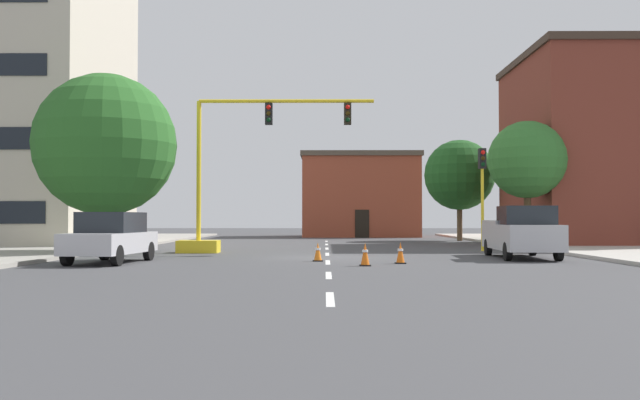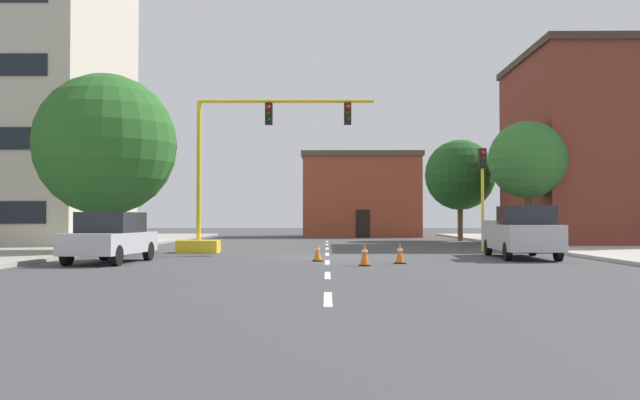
% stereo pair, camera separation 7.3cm
% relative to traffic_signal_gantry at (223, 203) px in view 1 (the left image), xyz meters
% --- Properties ---
extents(ground_plane, '(160.00, 160.00, 0.00)m').
position_rel_traffic_signal_gantry_xyz_m(ground_plane, '(4.62, -3.72, -2.22)').
color(ground_plane, '#424244').
extents(sidewalk_left, '(6.00, 56.00, 0.14)m').
position_rel_traffic_signal_gantry_xyz_m(sidewalk_left, '(-8.23, 4.28, -2.15)').
color(sidewalk_left, '#9E998E').
rests_on(sidewalk_left, ground_plane).
extents(sidewalk_right, '(6.00, 56.00, 0.14)m').
position_rel_traffic_signal_gantry_xyz_m(sidewalk_right, '(17.48, 4.28, -2.15)').
color(sidewalk_right, '#B2ADA3').
rests_on(sidewalk_right, ground_plane).
extents(lane_stripe_seg_0, '(0.16, 2.40, 0.01)m').
position_rel_traffic_signal_gantry_xyz_m(lane_stripe_seg_0, '(4.62, -17.72, -2.22)').
color(lane_stripe_seg_0, silver).
rests_on(lane_stripe_seg_0, ground_plane).
extents(lane_stripe_seg_1, '(0.16, 2.40, 0.01)m').
position_rel_traffic_signal_gantry_xyz_m(lane_stripe_seg_1, '(4.62, -12.22, -2.22)').
color(lane_stripe_seg_1, silver).
rests_on(lane_stripe_seg_1, ground_plane).
extents(lane_stripe_seg_2, '(0.16, 2.40, 0.01)m').
position_rel_traffic_signal_gantry_xyz_m(lane_stripe_seg_2, '(4.62, -6.72, -2.22)').
color(lane_stripe_seg_2, silver).
rests_on(lane_stripe_seg_2, ground_plane).
extents(lane_stripe_seg_3, '(0.16, 2.40, 0.01)m').
position_rel_traffic_signal_gantry_xyz_m(lane_stripe_seg_3, '(4.62, -1.22, -2.22)').
color(lane_stripe_seg_3, silver).
rests_on(lane_stripe_seg_3, ground_plane).
extents(lane_stripe_seg_4, '(0.16, 2.40, 0.01)m').
position_rel_traffic_signal_gantry_xyz_m(lane_stripe_seg_4, '(4.62, 4.28, -2.22)').
color(lane_stripe_seg_4, silver).
rests_on(lane_stripe_seg_4, ground_plane).
extents(lane_stripe_seg_5, '(0.16, 2.40, 0.01)m').
position_rel_traffic_signal_gantry_xyz_m(lane_stripe_seg_5, '(4.62, 9.78, -2.22)').
color(lane_stripe_seg_5, silver).
rests_on(lane_stripe_seg_5, ground_plane).
extents(lane_stripe_seg_6, '(0.16, 2.40, 0.01)m').
position_rel_traffic_signal_gantry_xyz_m(lane_stripe_seg_6, '(4.62, 15.28, -2.22)').
color(lane_stripe_seg_6, silver).
rests_on(lane_stripe_seg_6, ground_plane).
extents(building_tall_left, '(12.68, 12.81, 22.07)m').
position_rel_traffic_signal_gantry_xyz_m(building_tall_left, '(-14.14, 9.21, 8.82)').
color(building_tall_left, beige).
rests_on(building_tall_left, ground_plane).
extents(building_brick_center, '(9.71, 7.88, 6.87)m').
position_rel_traffic_signal_gantry_xyz_m(building_brick_center, '(7.43, 27.64, 1.23)').
color(building_brick_center, brown).
rests_on(building_brick_center, ground_plane).
extents(building_row_right, '(11.03, 10.99, 11.02)m').
position_rel_traffic_signal_gantry_xyz_m(building_row_right, '(21.38, 9.77, 3.30)').
color(building_row_right, brown).
rests_on(building_row_right, ground_plane).
extents(traffic_signal_gantry, '(8.69, 1.20, 6.83)m').
position_rel_traffic_signal_gantry_xyz_m(traffic_signal_gantry, '(0.00, 0.00, 0.00)').
color(traffic_signal_gantry, yellow).
rests_on(traffic_signal_gantry, ground_plane).
extents(traffic_light_pole_right, '(0.32, 0.47, 4.80)m').
position_rel_traffic_signal_gantry_xyz_m(traffic_light_pole_right, '(11.89, 1.70, 1.31)').
color(traffic_light_pole_right, yellow).
rests_on(traffic_light_pole_right, ground_plane).
extents(tree_left_near, '(5.99, 5.99, 7.65)m').
position_rel_traffic_signal_gantry_xyz_m(tree_left_near, '(-4.79, -1.52, 2.43)').
color(tree_left_near, '#4C3823').
rests_on(tree_left_near, ground_plane).
extents(tree_right_far, '(4.77, 4.77, 6.86)m').
position_rel_traffic_signal_gantry_xyz_m(tree_right_far, '(13.66, 16.49, 2.24)').
color(tree_right_far, brown).
rests_on(tree_right_far, ground_plane).
extents(tree_right_mid, '(3.99, 3.99, 6.54)m').
position_rel_traffic_signal_gantry_xyz_m(tree_right_mid, '(14.93, 4.97, 2.31)').
color(tree_right_mid, '#4C3823').
rests_on(tree_right_mid, ground_plane).
extents(pickup_truck_silver, '(2.23, 5.48, 1.99)m').
position_rel_traffic_signal_gantry_xyz_m(pickup_truck_silver, '(12.06, -4.09, -1.25)').
color(pickup_truck_silver, '#BCBCC1').
rests_on(pickup_truck_silver, ground_plane).
extents(sedan_silver_near_left, '(2.21, 4.63, 1.74)m').
position_rel_traffic_signal_gantry_xyz_m(sedan_silver_near_left, '(-2.83, -7.05, -1.33)').
color(sedan_silver_near_left, '#B7B7BC').
rests_on(sedan_silver_near_left, ground_plane).
extents(traffic_cone_roadside_a, '(0.36, 0.36, 0.68)m').
position_rel_traffic_signal_gantry_xyz_m(traffic_cone_roadside_a, '(4.27, -6.10, -1.89)').
color(traffic_cone_roadside_a, black).
rests_on(traffic_cone_roadside_a, ground_plane).
extents(traffic_cone_roadside_b, '(0.36, 0.36, 0.73)m').
position_rel_traffic_signal_gantry_xyz_m(traffic_cone_roadside_b, '(7.07, -7.37, -1.86)').
color(traffic_cone_roadside_b, black).
rests_on(traffic_cone_roadside_b, ground_plane).
extents(traffic_cone_roadside_c, '(0.36, 0.36, 0.75)m').
position_rel_traffic_signal_gantry_xyz_m(traffic_cone_roadside_c, '(5.81, -8.53, -1.85)').
color(traffic_cone_roadside_c, black).
rests_on(traffic_cone_roadside_c, ground_plane).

